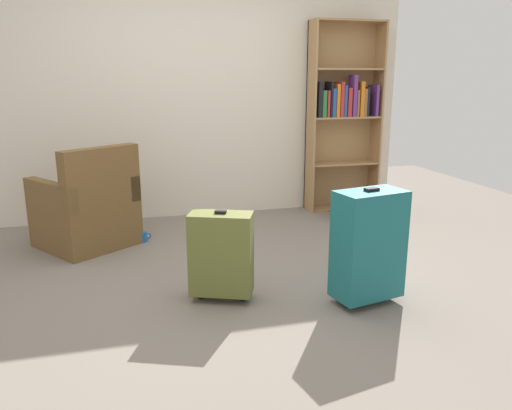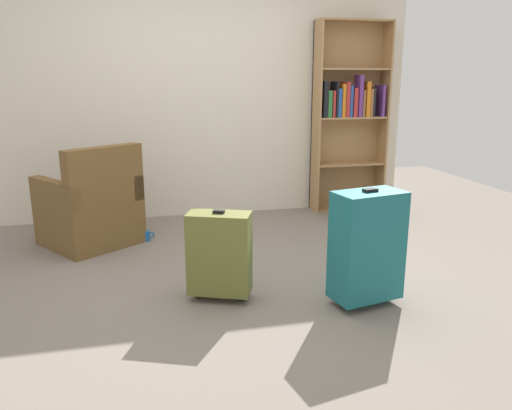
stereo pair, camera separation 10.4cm
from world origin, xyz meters
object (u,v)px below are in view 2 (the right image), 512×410
object	(u,v)px
bookshelf	(348,113)
mug	(146,236)
storage_box	(360,207)
suitcase_olive	(220,253)
armchair	(92,210)
suitcase_teal	(367,246)

from	to	relation	value
bookshelf	mug	world-z (taller)	bookshelf
storage_box	mug	bearing A→B (deg)	-172.76
storage_box	suitcase_olive	world-z (taller)	suitcase_olive
mug	suitcase_olive	size ratio (longest dim) A/B	0.19
armchair	mug	size ratio (longest dim) A/B	8.14
bookshelf	suitcase_olive	bearing A→B (deg)	-130.65
suitcase_teal	storage_box	bearing A→B (deg)	66.27
suitcase_olive	bookshelf	bearing A→B (deg)	49.35
suitcase_teal	suitcase_olive	world-z (taller)	suitcase_teal
suitcase_olive	armchair	bearing A→B (deg)	123.56
mug	suitcase_olive	world-z (taller)	suitcase_olive
suitcase_olive	storage_box	bearing A→B (deg)	43.12
armchair	storage_box	xyz separation A→B (m)	(2.69, 0.27, -0.20)
bookshelf	suitcase_olive	size ratio (longest dim) A/B	3.29
suitcase_teal	suitcase_olive	distance (m)	0.96
storage_box	suitcase_olive	xyz separation A→B (m)	(-1.77, -1.66, 0.21)
bookshelf	suitcase_olive	distance (m)	2.82
bookshelf	suitcase_olive	world-z (taller)	bookshelf
bookshelf	armchair	size ratio (longest dim) A/B	2.09
mug	suitcase_teal	xyz separation A→B (m)	(1.38, -1.67, 0.36)
armchair	mug	distance (m)	0.53
armchair	suitcase_olive	distance (m)	1.67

